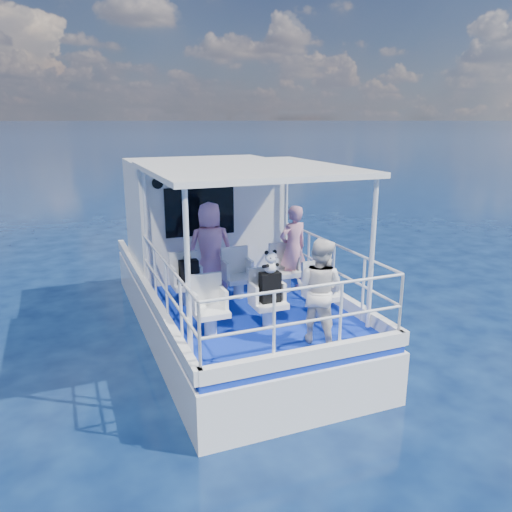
{
  "coord_description": "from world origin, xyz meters",
  "views": [
    {
      "loc": [
        -2.75,
        -7.47,
        3.89
      ],
      "look_at": [
        0.08,
        -0.4,
        1.79
      ],
      "focal_mm": 35.0,
      "sensor_mm": 36.0,
      "label": 1
    }
  ],
  "objects": [
    {
      "name": "ground",
      "position": [
        0.0,
        0.0,
        0.0
      ],
      "size": [
        2000.0,
        2000.0,
        0.0
      ],
      "primitive_type": "plane",
      "color": "#071538",
      "rests_on": "ground"
    },
    {
      "name": "hull",
      "position": [
        0.0,
        1.0,
        0.0
      ],
      "size": [
        3.0,
        7.0,
        1.6
      ],
      "primitive_type": "cube",
      "color": "white",
      "rests_on": "ground"
    },
    {
      "name": "deck",
      "position": [
        0.0,
        1.0,
        0.85
      ],
      "size": [
        2.9,
        6.9,
        0.1
      ],
      "primitive_type": "cube",
      "color": "#0A2197",
      "rests_on": "hull"
    },
    {
      "name": "cabin",
      "position": [
        0.0,
        2.3,
        2.0
      ],
      "size": [
        2.85,
        2.0,
        2.2
      ],
      "primitive_type": "cube",
      "color": "white",
      "rests_on": "deck"
    },
    {
      "name": "canopy",
      "position": [
        0.0,
        -0.2,
        3.14
      ],
      "size": [
        3.0,
        3.2,
        0.08
      ],
      "primitive_type": "cube",
      "color": "white",
      "rests_on": "cabin"
    },
    {
      "name": "canopy_posts",
      "position": [
        0.0,
        -0.25,
        2.0
      ],
      "size": [
        2.77,
        2.97,
        2.2
      ],
      "color": "white",
      "rests_on": "deck"
    },
    {
      "name": "railings",
      "position": [
        0.0,
        -0.58,
        1.4
      ],
      "size": [
        2.84,
        3.59,
        1.0
      ],
      "primitive_type": null,
      "color": "white",
      "rests_on": "deck"
    },
    {
      "name": "seat_port_fwd",
      "position": [
        -0.9,
        0.2,
        1.09
      ],
      "size": [
        0.48,
        0.46,
        0.38
      ],
      "primitive_type": "cube",
      "color": "white",
      "rests_on": "deck"
    },
    {
      "name": "seat_center_fwd",
      "position": [
        0.0,
        0.2,
        1.09
      ],
      "size": [
        0.48,
        0.46,
        0.38
      ],
      "primitive_type": "cube",
      "color": "white",
      "rests_on": "deck"
    },
    {
      "name": "seat_stbd_fwd",
      "position": [
        0.9,
        0.2,
        1.09
      ],
      "size": [
        0.48,
        0.46,
        0.38
      ],
      "primitive_type": "cube",
      "color": "white",
      "rests_on": "deck"
    },
    {
      "name": "seat_port_aft",
      "position": [
        -0.9,
        -1.1,
        1.09
      ],
      "size": [
        0.48,
        0.46,
        0.38
      ],
      "primitive_type": "cube",
      "color": "white",
      "rests_on": "deck"
    },
    {
      "name": "seat_center_aft",
      "position": [
        0.0,
        -1.1,
        1.09
      ],
      "size": [
        0.48,
        0.46,
        0.38
      ],
      "primitive_type": "cube",
      "color": "white",
      "rests_on": "deck"
    },
    {
      "name": "seat_stbd_aft",
      "position": [
        0.9,
        -1.1,
        1.09
      ],
      "size": [
        0.48,
        0.46,
        0.38
      ],
      "primitive_type": "cube",
      "color": "white",
      "rests_on": "deck"
    },
    {
      "name": "passenger_port_fwd",
      "position": [
        -0.37,
        0.62,
        1.71
      ],
      "size": [
        0.66,
        0.51,
        1.62
      ],
      "primitive_type": "imported",
      "rotation": [
        0.0,
        0.0,
        3.01
      ],
      "color": "pink",
      "rests_on": "deck"
    },
    {
      "name": "passenger_stbd_fwd",
      "position": [
        1.05,
        0.25,
        1.67
      ],
      "size": [
        0.62,
        0.47,
        1.53
      ],
      "primitive_type": "imported",
      "rotation": [
        0.0,
        0.0,
        3.33
      ],
      "color": "pink",
      "rests_on": "deck"
    },
    {
      "name": "passenger_stbd_aft",
      "position": [
        0.43,
        -1.85,
        1.63
      ],
      "size": [
        0.86,
        0.9,
        1.47
      ],
      "primitive_type": "imported",
      "rotation": [
        0.0,
        0.0,
        2.18
      ],
      "color": "white",
      "rests_on": "deck"
    },
    {
      "name": "backpack_port",
      "position": [
        -0.88,
        0.14,
        1.48
      ],
      "size": [
        0.3,
        0.17,
        0.4
      ],
      "primitive_type": "cube",
      "color": "black",
      "rests_on": "seat_port_fwd"
    },
    {
      "name": "backpack_center",
      "position": [
        0.01,
        -1.12,
        1.5
      ],
      "size": [
        0.3,
        0.17,
        0.45
      ],
      "primitive_type": "cube",
      "color": "black",
      "rests_on": "seat_center_aft"
    },
    {
      "name": "compact_camera",
      "position": [
        -0.9,
        0.15,
        1.71
      ],
      "size": [
        0.1,
        0.06,
        0.06
      ],
      "primitive_type": "cube",
      "color": "black",
      "rests_on": "backpack_port"
    },
    {
      "name": "panda",
      "position": [
        0.01,
        -1.13,
        1.9
      ],
      "size": [
        0.22,
        0.18,
        0.34
      ],
      "primitive_type": null,
      "color": "white",
      "rests_on": "backpack_center"
    }
  ]
}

